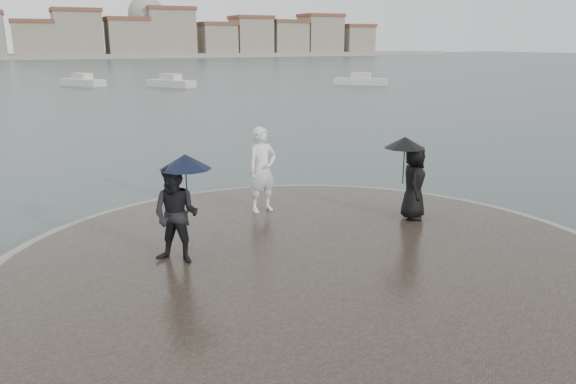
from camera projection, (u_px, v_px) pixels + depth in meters
ground at (440, 378)px, 7.59m from camera, size 400.00×400.00×0.00m
kerb_ring at (317, 274)px, 10.60m from camera, size 12.50×12.50×0.32m
quay_tip at (317, 273)px, 10.59m from camera, size 11.90×11.90×0.36m
statue at (262, 170)px, 13.61m from camera, size 0.82×0.60×2.08m
visitor_left at (178, 205)px, 10.42m from camera, size 1.31×1.14×2.04m
visitor_right at (412, 174)px, 13.01m from camera, size 1.21×1.08×1.95m
far_skyline at (6, 37)px, 143.83m from camera, size 260.00×20.00×37.00m
boats at (144, 88)px, 50.54m from camera, size 48.73×30.08×1.50m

